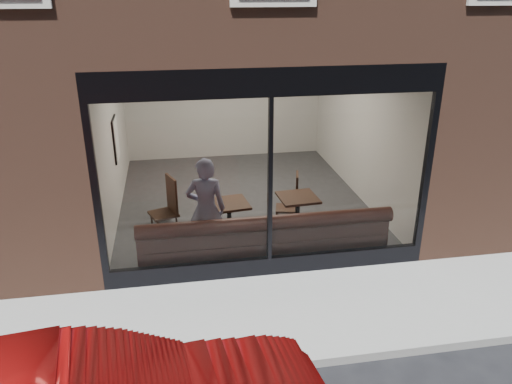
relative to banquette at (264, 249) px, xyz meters
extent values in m
plane|color=black|center=(0.00, -2.45, -0.23)|extent=(120.00, 120.00, 0.00)
cube|color=gray|center=(0.00, -1.45, -0.22)|extent=(40.00, 2.00, 0.01)
cube|color=gray|center=(0.00, -2.50, -0.17)|extent=(40.00, 0.10, 0.12)
cube|color=brown|center=(-3.75, 5.55, 1.38)|extent=(2.50, 12.00, 3.20)
cube|color=brown|center=(3.75, 5.55, 1.38)|extent=(2.50, 12.00, 3.20)
cube|color=brown|center=(0.00, 8.55, 1.38)|extent=(5.00, 6.00, 3.20)
plane|color=#2D2D30|center=(0.00, 2.55, -0.21)|extent=(6.00, 6.00, 0.00)
plane|color=white|center=(0.00, 2.55, 2.97)|extent=(6.00, 6.00, 0.00)
plane|color=beige|center=(0.00, 5.54, 1.37)|extent=(5.00, 0.00, 5.00)
plane|color=beige|center=(-2.49, 2.55, 1.37)|extent=(0.00, 6.00, 6.00)
plane|color=beige|center=(2.49, 2.55, 1.37)|extent=(0.00, 6.00, 6.00)
cube|color=black|center=(0.00, -0.40, -0.08)|extent=(5.00, 0.10, 0.30)
cube|color=black|center=(0.00, -0.40, 2.77)|extent=(5.00, 0.10, 0.40)
cube|color=black|center=(0.00, -0.40, 1.32)|extent=(0.06, 0.10, 2.50)
plane|color=white|center=(0.00, -0.43, 1.33)|extent=(4.80, 0.00, 4.80)
cube|color=#361713|center=(0.00, 0.00, 0.00)|extent=(4.00, 0.55, 0.45)
imported|color=#8E97C2|center=(-0.90, 0.31, 0.64)|extent=(0.68, 0.49, 1.74)
cube|color=black|center=(-0.48, 0.76, 0.52)|extent=(0.72, 0.72, 0.04)
cube|color=black|center=(0.75, 0.82, 0.52)|extent=(0.71, 0.71, 0.04)
cube|color=black|center=(-1.62, 1.62, 0.01)|extent=(0.61, 0.61, 0.04)
cube|color=black|center=(0.71, 1.48, 0.01)|extent=(0.48, 0.48, 0.04)
cube|color=white|center=(-2.45, 2.77, 1.18)|extent=(0.02, 0.60, 0.80)
camera|label=1|loc=(-1.36, -7.02, 3.97)|focal=35.00mm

